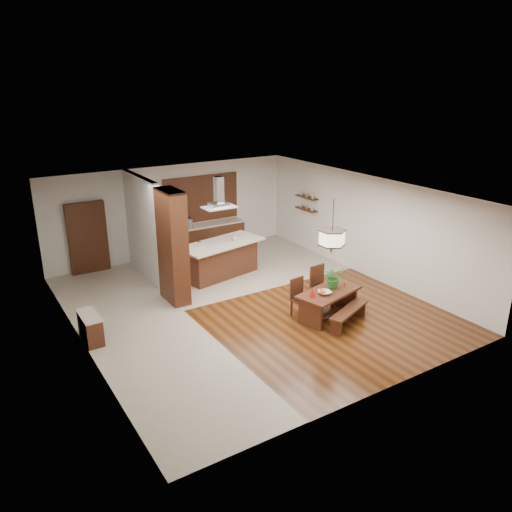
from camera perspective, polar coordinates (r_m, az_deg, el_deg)
room_shell at (r=11.98m, az=-1.22°, el=3.40°), size 9.00×9.04×2.92m
tile_hallway at (r=11.69m, az=-12.91°, el=-8.46°), size 2.50×9.00×0.01m
tile_kitchen at (r=15.28m, az=-1.98°, el=-1.09°), size 5.50×4.00×0.01m
soffit_band at (r=11.77m, az=-1.25°, el=7.25°), size 8.00×9.00×0.02m
partition_pier at (r=12.59m, az=-9.50°, el=1.03°), size 0.45×1.00×2.90m
partition_stub at (r=14.47m, az=-12.78°, el=3.26°), size 0.18×2.40×2.90m
hallway_console at (r=11.48m, az=-18.38°, el=-7.81°), size 0.37×0.88×0.63m
hallway_doorway at (r=15.26m, az=-18.67°, el=1.98°), size 1.10×0.20×2.10m
rear_counter at (r=16.43m, az=-5.75°, el=2.06°), size 2.60×0.62×0.95m
kitchen_window at (r=16.32m, az=-6.31°, el=6.56°), size 2.60×0.08×1.50m
shelf_lower at (r=16.34m, az=5.77°, el=5.34°), size 0.26×0.90×0.04m
shelf_upper at (r=16.25m, az=5.82°, el=6.70°), size 0.26×0.90×0.04m
dining_table at (r=12.00m, az=8.31°, el=-4.76°), size 1.77×1.18×0.67m
dining_bench at (r=11.84m, az=10.54°, el=-6.85°), size 1.42×0.80×0.40m
dining_chair_left at (r=11.98m, az=5.24°, el=-4.81°), size 0.45×0.45×0.94m
dining_chair_right at (r=12.56m, az=7.57°, el=-3.49°), size 0.48×0.48×1.03m
pendant_lantern at (r=11.40m, az=8.74°, el=3.28°), size 0.64×0.64×1.31m
foliage_plant at (r=12.04m, az=8.86°, el=-2.37°), size 0.57×0.52×0.54m
fruit_bowl at (r=11.73m, az=7.84°, el=-4.17°), size 0.36×0.36×0.07m
napkin_cone at (r=11.54m, az=6.46°, el=-4.13°), size 0.18×0.18×0.22m
gold_ornament at (r=12.27m, az=10.14°, el=-3.13°), size 0.08×0.08×0.10m
kitchen_island at (r=14.34m, az=-4.07°, el=-0.32°), size 2.65×1.56×1.03m
range_hood at (r=13.81m, az=-4.27°, el=7.27°), size 0.90×0.55×0.87m
island_cup at (r=14.31m, az=-2.46°, el=2.02°), size 0.18×0.18×0.11m
microwave at (r=15.95m, az=-8.30°, el=3.73°), size 0.58×0.46×0.28m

